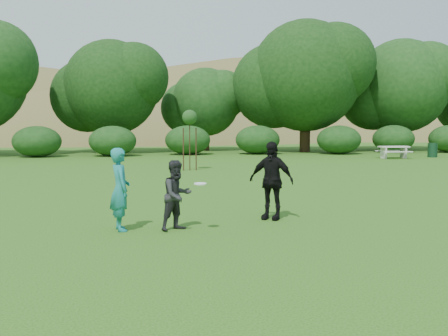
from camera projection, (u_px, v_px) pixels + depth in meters
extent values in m
plane|color=#19470C|center=(246.00, 230.00, 12.24)|extent=(120.00, 120.00, 0.00)
imported|color=#1B7A7A|center=(120.00, 189.00, 12.12)|extent=(0.57, 0.74, 1.80)
imported|color=#262729|center=(177.00, 195.00, 12.17)|extent=(0.94, 0.89, 1.53)
imported|color=black|center=(271.00, 180.00, 13.48)|extent=(1.17, 1.00, 1.88)
cylinder|color=#143721|center=(433.00, 150.00, 35.53)|extent=(0.60, 0.60, 0.90)
cylinder|color=white|center=(200.00, 184.00, 11.96)|extent=(0.27, 0.27, 0.04)
cylinder|color=#382316|center=(190.00, 144.00, 26.34)|extent=(0.05, 0.05, 2.50)
sphere|color=#214A1A|center=(190.00, 117.00, 26.23)|extent=(0.70, 0.70, 0.70)
cylinder|color=#3B2517|center=(183.00, 149.00, 26.31)|extent=(0.06, 0.06, 2.00)
cylinder|color=#392416|center=(196.00, 149.00, 26.40)|extent=(0.06, 0.06, 2.00)
cube|color=beige|center=(394.00, 147.00, 34.39)|extent=(1.80, 0.75, 0.08)
cube|color=beige|center=(384.00, 153.00, 34.32)|extent=(0.10, 0.70, 0.68)
cube|color=beige|center=(404.00, 153.00, 34.52)|extent=(0.10, 0.70, 0.68)
cube|color=beige|center=(398.00, 152.00, 33.82)|extent=(1.80, 0.28, 0.06)
cube|color=beige|center=(389.00, 151.00, 35.00)|extent=(1.80, 0.28, 0.06)
ellipsoid|color=olive|center=(281.00, 226.00, 87.45)|extent=(100.00, 64.00, 52.00)
ellipsoid|color=olive|center=(114.00, 201.00, 69.20)|extent=(80.00, 50.00, 28.00)
ellipsoid|color=olive|center=(375.00, 185.00, 76.54)|extent=(60.00, 44.00, 24.00)
cylinder|color=#3A2616|center=(112.00, 133.00, 40.03)|extent=(0.68, 0.68, 2.80)
sphere|color=#194214|center=(111.00, 87.00, 39.75)|extent=(6.73, 6.73, 6.73)
cylinder|color=#3A2616|center=(205.00, 136.00, 43.11)|extent=(0.60, 0.60, 2.27)
sphere|color=#194214|center=(205.00, 102.00, 42.89)|extent=(5.22, 5.22, 5.22)
cylinder|color=#3A2616|center=(305.00, 129.00, 41.21)|extent=(0.76, 0.76, 3.32)
sphere|color=#194214|center=(306.00, 76.00, 40.87)|extent=(8.12, 8.12, 8.12)
cylinder|color=#3A2616|center=(401.00, 131.00, 43.46)|extent=(0.71, 0.71, 2.97)
sphere|color=#194214|center=(402.00, 86.00, 43.16)|extent=(7.19, 7.19, 7.19)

